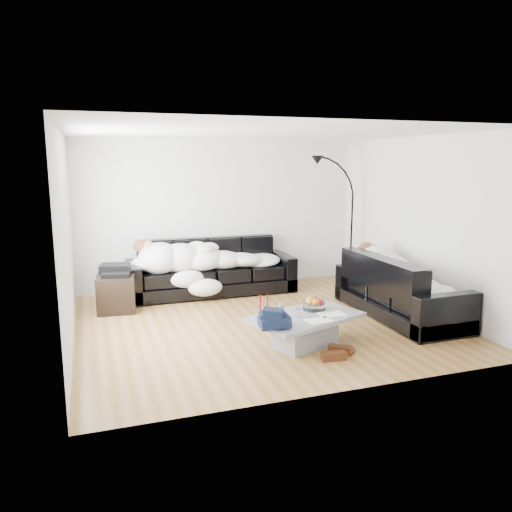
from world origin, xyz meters
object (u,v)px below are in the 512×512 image
object	(u,v)px
shoes	(337,353)
av_cabinet	(117,291)
wine_glass_c	(299,312)
candle_right	(268,303)
sofa_back	(211,267)
stereo	(115,270)
sleeper_right	(401,273)
fruit_bowl	(314,303)
wine_glass_a	(282,308)
candle_left	(260,305)
sleeper_back	(212,256)
coffee_table	(305,330)
floor_lamp	(351,230)
wine_glass_b	(282,310)
sofa_right	(400,286)

from	to	relation	value
shoes	av_cabinet	bearing A→B (deg)	147.56
wine_glass_c	candle_right	world-z (taller)	candle_right
sofa_back	stereo	bearing A→B (deg)	-164.58
sleeper_right	av_cabinet	size ratio (longest dim) A/B	2.37
fruit_bowl	wine_glass_a	xyz separation A→B (m)	(-0.47, -0.08, -0.00)
av_cabinet	sleeper_right	bearing A→B (deg)	-17.66
candle_left	stereo	size ratio (longest dim) A/B	0.55
stereo	candle_right	bearing A→B (deg)	-39.45
sofa_back	shoes	bearing A→B (deg)	-78.03
sleeper_back	sleeper_right	world-z (taller)	sleeper_back
coffee_table	sleeper_right	bearing A→B (deg)	20.07
wine_glass_a	av_cabinet	bearing A→B (deg)	128.70
candle_right	floor_lamp	distance (m)	3.30
wine_glass_c	shoes	xyz separation A→B (m)	(0.32, -0.39, -0.41)
candle_right	floor_lamp	size ratio (longest dim) A/B	0.11
av_cabinet	wine_glass_b	bearing A→B (deg)	-46.93
wine_glass_a	stereo	bearing A→B (deg)	128.70
sleeper_right	candle_left	distance (m)	2.35
shoes	floor_lamp	world-z (taller)	floor_lamp
candle_left	floor_lamp	xyz separation A→B (m)	(2.52, 2.28, 0.51)
sofa_right	sleeper_back	size ratio (longest dim) A/B	0.93
sofa_back	floor_lamp	distance (m)	2.58
sofa_right	av_cabinet	size ratio (longest dim) A/B	2.77
wine_glass_b	wine_glass_c	bearing A→B (deg)	-19.69
sofa_right	wine_glass_a	size ratio (longest dim) A/B	12.96
av_cabinet	floor_lamp	world-z (taller)	floor_lamp
fruit_bowl	wine_glass_c	size ratio (longest dim) A/B	1.91
coffee_table	candle_left	world-z (taller)	candle_left
sleeper_right	candle_left	world-z (taller)	sleeper_right
sofa_back	av_cabinet	bearing A→B (deg)	-164.58
sofa_right	sleeper_back	world-z (taller)	same
sleeper_right	wine_glass_b	size ratio (longest dim) A/B	10.30
sleeper_right	fruit_bowl	bearing A→B (deg)	106.72
coffee_table	floor_lamp	bearing A→B (deg)	51.14
sleeper_right	wine_glass_b	bearing A→B (deg)	107.06
fruit_bowl	wine_glass_b	world-z (taller)	wine_glass_b
fruit_bowl	candle_right	bearing A→B (deg)	168.71
fruit_bowl	stereo	bearing A→B (deg)	136.23
candle_right	shoes	distance (m)	1.04
wine_glass_a	candle_left	xyz separation A→B (m)	(-0.24, 0.12, 0.04)
wine_glass_c	coffee_table	bearing A→B (deg)	26.65
av_cabinet	wine_glass_a	bearing A→B (deg)	-45.29
av_cabinet	candle_right	bearing A→B (deg)	-44.58
coffee_table	wine_glass_a	size ratio (longest dim) A/B	7.87
fruit_bowl	av_cabinet	distance (m)	3.16
wine_glass_a	floor_lamp	bearing A→B (deg)	46.41
av_cabinet	floor_lamp	size ratio (longest dim) A/B	0.39
sofa_back	candle_right	world-z (taller)	sofa_back
sofa_right	wine_glass_a	xyz separation A→B (m)	(-2.07, -0.56, 0.03)
sofa_back	fruit_bowl	size ratio (longest dim) A/B	9.77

